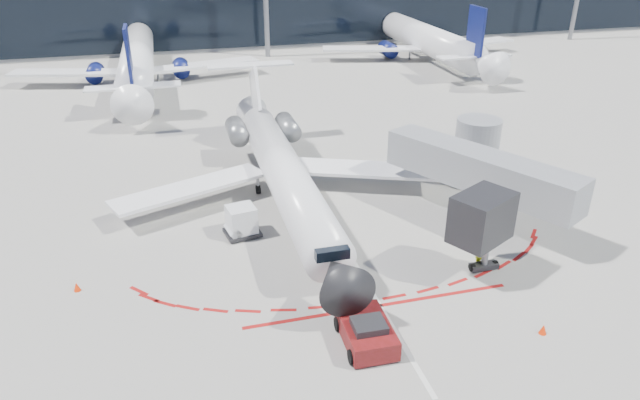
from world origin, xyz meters
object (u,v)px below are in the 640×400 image
object	(u,v)px
pushback_tug	(366,332)
uld_container	(242,221)
ramp_worker	(479,251)
regional_jet	(282,168)

from	to	relation	value
pushback_tug	uld_container	distance (m)	12.18
pushback_tug	ramp_worker	size ratio (longest dim) A/B	3.01
regional_jet	pushback_tug	distance (m)	15.91
pushback_tug	regional_jet	bearing A→B (deg)	93.80
uld_container	regional_jet	bearing A→B (deg)	41.50
ramp_worker	uld_container	size ratio (longest dim) A/B	0.77
regional_jet	pushback_tug	xyz separation A→B (m)	(0.68, -15.80, -1.77)
regional_jet	ramp_worker	distance (m)	14.39
regional_jet	pushback_tug	bearing A→B (deg)	-87.52
regional_jet	uld_container	xyz separation A→B (m)	(-3.43, -4.35, -1.43)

